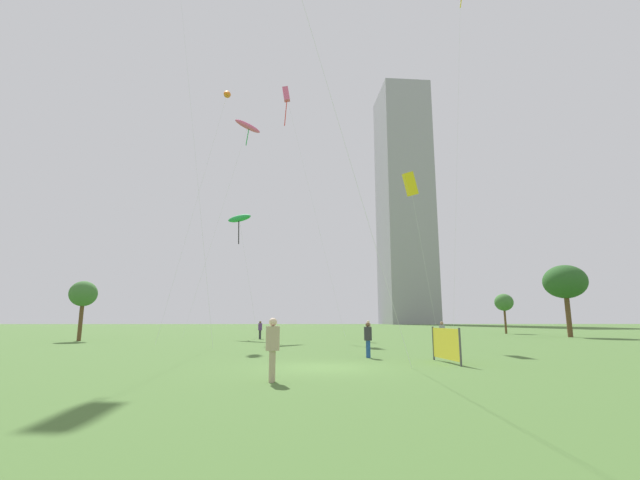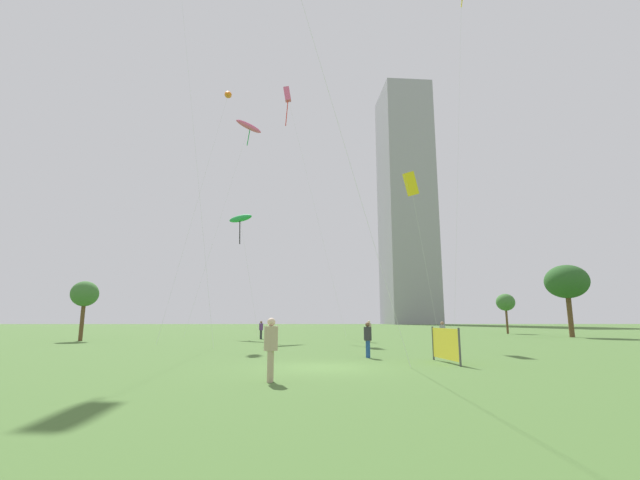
{
  "view_description": "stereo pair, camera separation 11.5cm",
  "coord_description": "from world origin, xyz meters",
  "px_view_note": "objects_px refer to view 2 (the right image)",
  "views": [
    {
      "loc": [
        -0.33,
        -16.7,
        1.79
      ],
      "look_at": [
        -0.02,
        6.6,
        6.08
      ],
      "focal_mm": 24.15,
      "sensor_mm": 36.0,
      "label": 1
    },
    {
      "loc": [
        -0.22,
        -16.71,
        1.79
      ],
      "look_at": [
        -0.02,
        6.6,
        6.08
      ],
      "focal_mm": 24.15,
      "sensor_mm": 36.0,
      "label": 2
    }
  ],
  "objects_px": {
    "park_tree_1": "(567,282)",
    "kite_flying_4": "(228,95)",
    "park_tree_0": "(85,295)",
    "kite_flying_0": "(240,219)",
    "kite_flying_3": "(287,95)",
    "event_banner": "(445,344)",
    "park_tree_2": "(506,303)",
    "distant_highrise_0": "(406,203)",
    "person_standing_0": "(443,333)",
    "kite_flying_5": "(249,127)",
    "person_standing_2": "(261,329)",
    "person_standing_3": "(271,345)",
    "person_standing_1": "(369,330)",
    "kite_flying_6": "(411,184)",
    "person_standing_4": "(368,337)"
  },
  "relations": [
    {
      "from": "person_standing_2",
      "to": "kite_flying_0",
      "type": "relative_size",
      "value": 0.13
    },
    {
      "from": "kite_flying_0",
      "to": "kite_flying_5",
      "type": "bearing_deg",
      "value": 91.69
    },
    {
      "from": "person_standing_3",
      "to": "kite_flying_6",
      "type": "distance_m",
      "value": 21.39
    },
    {
      "from": "kite_flying_0",
      "to": "distant_highrise_0",
      "type": "relative_size",
      "value": 0.15
    },
    {
      "from": "kite_flying_3",
      "to": "kite_flying_4",
      "type": "distance_m",
      "value": 12.01
    },
    {
      "from": "kite_flying_5",
      "to": "park_tree_2",
      "type": "distance_m",
      "value": 38.55
    },
    {
      "from": "person_standing_1",
      "to": "distant_highrise_0",
      "type": "xyz_separation_m",
      "value": [
        28.93,
        118.83,
        42.82
      ]
    },
    {
      "from": "distant_highrise_0",
      "to": "event_banner",
      "type": "bearing_deg",
      "value": -105.65
    },
    {
      "from": "park_tree_1",
      "to": "kite_flying_6",
      "type": "bearing_deg",
      "value": -143.5
    },
    {
      "from": "kite_flying_6",
      "to": "person_standing_0",
      "type": "bearing_deg",
      "value": -69.85
    },
    {
      "from": "person_standing_2",
      "to": "park_tree_0",
      "type": "xyz_separation_m",
      "value": [
        -14.54,
        -3.26,
        2.89
      ]
    },
    {
      "from": "kite_flying_3",
      "to": "park_tree_2",
      "type": "bearing_deg",
      "value": 7.8
    },
    {
      "from": "park_tree_2",
      "to": "kite_flying_4",
      "type": "bearing_deg",
      "value": -158.11
    },
    {
      "from": "kite_flying_4",
      "to": "park_tree_0",
      "type": "distance_m",
      "value": 23.51
    },
    {
      "from": "person_standing_4",
      "to": "park_tree_0",
      "type": "height_order",
      "value": "park_tree_0"
    },
    {
      "from": "kite_flying_3",
      "to": "person_standing_2",
      "type": "bearing_deg",
      "value": -97.27
    },
    {
      "from": "kite_flying_5",
      "to": "event_banner",
      "type": "distance_m",
      "value": 41.41
    },
    {
      "from": "person_standing_4",
      "to": "kite_flying_4",
      "type": "relative_size",
      "value": 0.06
    },
    {
      "from": "event_banner",
      "to": "kite_flying_6",
      "type": "bearing_deg",
      "value": 82.79
    },
    {
      "from": "person_standing_3",
      "to": "kite_flying_0",
      "type": "relative_size",
      "value": 0.14
    },
    {
      "from": "person_standing_2",
      "to": "park_tree_1",
      "type": "distance_m",
      "value": 31.12
    },
    {
      "from": "person_standing_2",
      "to": "kite_flying_0",
      "type": "xyz_separation_m",
      "value": [
        -3.12,
        4.89,
        11.41
      ]
    },
    {
      "from": "person_standing_3",
      "to": "kite_flying_3",
      "type": "height_order",
      "value": "kite_flying_3"
    },
    {
      "from": "person_standing_0",
      "to": "person_standing_3",
      "type": "distance_m",
      "value": 16.85
    },
    {
      "from": "kite_flying_0",
      "to": "distant_highrise_0",
      "type": "height_order",
      "value": "distant_highrise_0"
    },
    {
      "from": "kite_flying_6",
      "to": "park_tree_1",
      "type": "distance_m",
      "value": 24.02
    },
    {
      "from": "person_standing_0",
      "to": "kite_flying_6",
      "type": "relative_size",
      "value": 0.13
    },
    {
      "from": "kite_flying_3",
      "to": "event_banner",
      "type": "distance_m",
      "value": 43.96
    },
    {
      "from": "kite_flying_0",
      "to": "park_tree_0",
      "type": "height_order",
      "value": "kite_flying_0"
    },
    {
      "from": "person_standing_0",
      "to": "person_standing_2",
      "type": "relative_size",
      "value": 1.02
    },
    {
      "from": "person_standing_0",
      "to": "person_standing_4",
      "type": "relative_size",
      "value": 1.0
    },
    {
      "from": "kite_flying_3",
      "to": "kite_flying_6",
      "type": "height_order",
      "value": "kite_flying_3"
    },
    {
      "from": "person_standing_1",
      "to": "park_tree_2",
      "type": "distance_m",
      "value": 27.81
    },
    {
      "from": "person_standing_0",
      "to": "kite_flying_6",
      "type": "bearing_deg",
      "value": -149.86
    },
    {
      "from": "park_tree_2",
      "to": "person_standing_1",
      "type": "bearing_deg",
      "value": -134.83
    },
    {
      "from": "person_standing_1",
      "to": "kite_flying_0",
      "type": "height_order",
      "value": "kite_flying_0"
    },
    {
      "from": "park_tree_0",
      "to": "park_tree_1",
      "type": "bearing_deg",
      "value": 8.79
    },
    {
      "from": "park_tree_2",
      "to": "distant_highrise_0",
      "type": "distance_m",
      "value": 107.37
    },
    {
      "from": "kite_flying_6",
      "to": "park_tree_1",
      "type": "relative_size",
      "value": 1.71
    },
    {
      "from": "park_tree_1",
      "to": "kite_flying_4",
      "type": "bearing_deg",
      "value": -175.33
    },
    {
      "from": "kite_flying_5",
      "to": "kite_flying_6",
      "type": "height_order",
      "value": "kite_flying_5"
    },
    {
      "from": "park_tree_0",
      "to": "person_standing_2",
      "type": "bearing_deg",
      "value": 12.64
    },
    {
      "from": "person_standing_0",
      "to": "kite_flying_5",
      "type": "bearing_deg",
      "value": -133.87
    },
    {
      "from": "kite_flying_0",
      "to": "kite_flying_3",
      "type": "relative_size",
      "value": 0.42
    },
    {
      "from": "kite_flying_4",
      "to": "park_tree_0",
      "type": "bearing_deg",
      "value": -158.37
    },
    {
      "from": "park_tree_0",
      "to": "event_banner",
      "type": "bearing_deg",
      "value": -36.3
    },
    {
      "from": "park_tree_0",
      "to": "event_banner",
      "type": "height_order",
      "value": "park_tree_0"
    },
    {
      "from": "person_standing_2",
      "to": "park_tree_0",
      "type": "bearing_deg",
      "value": -106.63
    },
    {
      "from": "person_standing_1",
      "to": "park_tree_0",
      "type": "relative_size",
      "value": 0.34
    },
    {
      "from": "park_tree_1",
      "to": "event_banner",
      "type": "distance_m",
      "value": 32.69
    }
  ]
}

